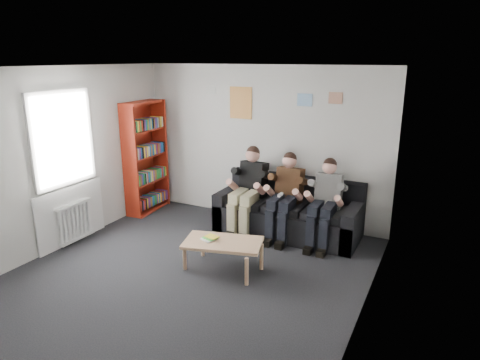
# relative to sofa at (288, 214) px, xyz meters

# --- Properties ---
(room_shell) EXTENTS (5.00, 5.00, 5.00)m
(room_shell) POSITION_rel_sofa_xyz_m (-0.69, -2.06, 1.03)
(room_shell) COLOR black
(room_shell) RESTS_ON ground
(sofa) EXTENTS (2.32, 0.95, 0.90)m
(sofa) POSITION_rel_sofa_xyz_m (0.00, 0.00, 0.00)
(sofa) COLOR black
(sofa) RESTS_ON ground
(bookshelf) EXTENTS (0.31, 0.93, 2.06)m
(bookshelf) POSITION_rel_sofa_xyz_m (-2.76, -0.16, 0.71)
(bookshelf) COLOR maroon
(bookshelf) RESTS_ON ground
(coffee_table) EXTENTS (1.05, 0.57, 0.42)m
(coffee_table) POSITION_rel_sofa_xyz_m (-0.35, -1.62, 0.05)
(coffee_table) COLOR tan
(coffee_table) RESTS_ON ground
(game_cases) EXTENTS (0.21, 0.18, 0.04)m
(game_cases) POSITION_rel_sofa_xyz_m (-0.54, -1.64, 0.12)
(game_cases) COLOR silver
(game_cases) RESTS_ON coffee_table
(person_left) EXTENTS (0.43, 0.92, 1.41)m
(person_left) POSITION_rel_sofa_xyz_m (-0.65, -0.21, 0.38)
(person_left) COLOR black
(person_left) RESTS_ON sofa
(person_middle) EXTENTS (0.41, 0.88, 1.37)m
(person_middle) POSITION_rel_sofa_xyz_m (-0.00, -0.21, 0.36)
(person_middle) COLOR #4F2F1A
(person_middle) RESTS_ON sofa
(person_right) EXTENTS (0.40, 0.85, 1.35)m
(person_right) POSITION_rel_sofa_xyz_m (0.65, -0.21, 0.35)
(person_right) COLOR silver
(person_right) RESTS_ON sofa
(radiator) EXTENTS (0.10, 0.64, 0.60)m
(radiator) POSITION_rel_sofa_xyz_m (-2.84, -1.86, 0.03)
(radiator) COLOR white
(radiator) RESTS_ON ground
(window) EXTENTS (0.05, 1.30, 2.36)m
(window) POSITION_rel_sofa_xyz_m (-2.92, -1.86, 0.71)
(window) COLOR white
(window) RESTS_ON room_shell
(poster_large) EXTENTS (0.42, 0.01, 0.55)m
(poster_large) POSITION_rel_sofa_xyz_m (-1.09, 0.43, 1.73)
(poster_large) COLOR #E0C94F
(poster_large) RESTS_ON room_shell
(poster_blue) EXTENTS (0.25, 0.01, 0.20)m
(poster_blue) POSITION_rel_sofa_xyz_m (0.06, 0.43, 1.83)
(poster_blue) COLOR #46A1EF
(poster_blue) RESTS_ON room_shell
(poster_pink) EXTENTS (0.22, 0.01, 0.18)m
(poster_pink) POSITION_rel_sofa_xyz_m (0.56, 0.43, 1.88)
(poster_pink) COLOR #BF3B98
(poster_pink) RESTS_ON room_shell
(poster_sign) EXTENTS (0.20, 0.01, 0.14)m
(poster_sign) POSITION_rel_sofa_xyz_m (-1.69, 0.43, 1.93)
(poster_sign) COLOR silver
(poster_sign) RESTS_ON room_shell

